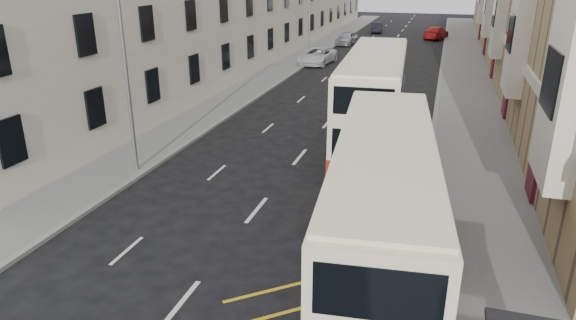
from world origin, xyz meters
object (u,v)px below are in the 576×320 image
(double_decker_front, at_px, (381,215))
(car_red, at_px, (436,33))
(car_silver, at_px, (347,38))
(car_dark, at_px, (377,28))
(white_van, at_px, (317,56))
(pedestrian_far, at_px, (430,293))
(street_lamp_far, at_px, (310,11))
(street_lamp_near, at_px, (127,69))
(double_decker_rear, at_px, (373,100))

(double_decker_front, bearing_deg, car_red, 84.45)
(car_silver, height_order, car_dark, car_silver)
(double_decker_front, xyz_separation_m, white_van, (-10.20, 34.15, -1.52))
(double_decker_front, xyz_separation_m, pedestrian_far, (1.46, -1.50, -1.20))
(street_lamp_far, xyz_separation_m, car_dark, (3.15, 24.41, -3.96))
(white_van, xyz_separation_m, car_red, (10.00, 21.37, 0.03))
(double_decker_front, distance_m, car_dark, 60.59)
(street_lamp_near, height_order, white_van, street_lamp_near)
(double_decker_rear, distance_m, car_silver, 36.13)
(car_dark, bearing_deg, street_lamp_far, -103.49)
(white_van, height_order, car_dark, white_van)
(car_silver, bearing_deg, street_lamp_far, -91.19)
(car_red, bearing_deg, car_dark, -16.72)
(car_dark, bearing_deg, car_silver, -104.05)
(street_lamp_far, height_order, white_van, street_lamp_far)
(street_lamp_near, height_order, double_decker_rear, street_lamp_near)
(double_decker_front, height_order, pedestrian_far, double_decker_front)
(car_silver, bearing_deg, pedestrian_far, -71.26)
(car_silver, bearing_deg, street_lamp_near, -86.34)
(street_lamp_near, distance_m, car_dark, 54.65)
(car_red, bearing_deg, car_silver, 52.69)
(street_lamp_far, relative_size, white_van, 1.49)
(pedestrian_far, bearing_deg, car_red, -66.97)
(car_red, bearing_deg, pedestrian_far, 104.26)
(car_silver, bearing_deg, double_decker_front, -72.54)
(street_lamp_near, bearing_deg, double_decker_rear, 34.67)
(double_decker_front, relative_size, pedestrian_far, 6.18)
(double_decker_rear, relative_size, car_red, 2.26)
(car_dark, bearing_deg, car_red, -35.45)
(double_decker_front, bearing_deg, street_lamp_near, 148.00)
(double_decker_rear, xyz_separation_m, white_van, (-8.25, 22.05, -1.67))
(car_silver, xyz_separation_m, car_red, (9.77, 8.23, 0.02))
(pedestrian_far, relative_size, white_van, 0.34)
(street_lamp_far, relative_size, car_silver, 1.81)
(pedestrian_far, bearing_deg, white_van, -50.52)
(street_lamp_near, bearing_deg, street_lamp_far, 90.00)
(street_lamp_near, distance_m, car_red, 51.30)
(car_silver, relative_size, car_red, 0.83)
(street_lamp_far, xyz_separation_m, car_silver, (1.38, 11.69, -3.88))
(pedestrian_far, xyz_separation_m, car_silver, (-11.43, 48.79, -0.31))
(street_lamp_near, height_order, double_decker_front, street_lamp_near)
(street_lamp_near, bearing_deg, car_red, 77.40)
(car_dark, xyz_separation_m, car_red, (8.00, -4.49, 0.10))
(white_van, bearing_deg, double_decker_rear, -63.79)
(car_silver, bearing_deg, car_red, 45.65)
(street_lamp_far, relative_size, pedestrian_far, 4.35)
(white_van, bearing_deg, car_silver, 94.69)
(car_red, bearing_deg, double_decker_rear, 100.28)
(car_dark, bearing_deg, pedestrian_far, -87.21)
(car_dark, relative_size, car_red, 0.77)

